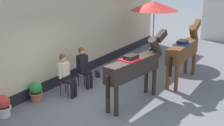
{
  "coord_description": "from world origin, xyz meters",
  "views": [
    {
      "loc": [
        4.56,
        -6.91,
        4.05
      ],
      "look_at": [
        -0.4,
        1.2,
        1.05
      ],
      "focal_mm": 49.72,
      "sensor_mm": 36.0,
      "label": 1
    }
  ],
  "objects_px": {
    "saddled_horse_far": "(184,50)",
    "spare_stool_white": "(131,71)",
    "flower_planter_near": "(3,105)",
    "seated_visitor_near": "(65,73)",
    "saddled_horse_near": "(135,66)",
    "flower_planter_far": "(36,91)",
    "satchel_bag": "(98,74)",
    "cafe_parasol": "(154,6)",
    "seated_visitor_far": "(83,65)"
  },
  "relations": [
    {
      "from": "seated_visitor_near",
      "to": "saddled_horse_near",
      "type": "xyz_separation_m",
      "value": [
        2.13,
        0.72,
        0.38
      ]
    },
    {
      "from": "flower_planter_far",
      "to": "cafe_parasol",
      "type": "xyz_separation_m",
      "value": [
        1.13,
        6.23,
        2.03
      ]
    },
    {
      "from": "flower_planter_near",
      "to": "flower_planter_far",
      "type": "bearing_deg",
      "value": 88.73
    },
    {
      "from": "seated_visitor_far",
      "to": "spare_stool_white",
      "type": "bearing_deg",
      "value": 47.21
    },
    {
      "from": "saddled_horse_far",
      "to": "spare_stool_white",
      "type": "height_order",
      "value": "saddled_horse_far"
    },
    {
      "from": "seated_visitor_far",
      "to": "spare_stool_white",
      "type": "height_order",
      "value": "seated_visitor_far"
    },
    {
      "from": "flower_planter_far",
      "to": "cafe_parasol",
      "type": "relative_size",
      "value": 0.25
    },
    {
      "from": "saddled_horse_far",
      "to": "cafe_parasol",
      "type": "relative_size",
      "value": 1.16
    },
    {
      "from": "saddled_horse_far",
      "to": "flower_planter_near",
      "type": "height_order",
      "value": "saddled_horse_far"
    },
    {
      "from": "saddled_horse_far",
      "to": "flower_planter_near",
      "type": "relative_size",
      "value": 4.68
    },
    {
      "from": "saddled_horse_far",
      "to": "flower_planter_near",
      "type": "distance_m",
      "value": 6.35
    },
    {
      "from": "seated_visitor_far",
      "to": "cafe_parasol",
      "type": "distance_m",
      "value": 4.77
    },
    {
      "from": "flower_planter_near",
      "to": "flower_planter_far",
      "type": "relative_size",
      "value": 1.0
    },
    {
      "from": "spare_stool_white",
      "to": "satchel_bag",
      "type": "height_order",
      "value": "spare_stool_white"
    },
    {
      "from": "seated_visitor_near",
      "to": "spare_stool_white",
      "type": "xyz_separation_m",
      "value": [
        1.19,
        2.24,
        -0.38
      ]
    },
    {
      "from": "cafe_parasol",
      "to": "spare_stool_white",
      "type": "bearing_deg",
      "value": -79.49
    },
    {
      "from": "flower_planter_far",
      "to": "spare_stool_white",
      "type": "bearing_deg",
      "value": 60.76
    },
    {
      "from": "seated_visitor_near",
      "to": "cafe_parasol",
      "type": "height_order",
      "value": "cafe_parasol"
    },
    {
      "from": "flower_planter_near",
      "to": "seated_visitor_near",
      "type": "bearing_deg",
      "value": 75.03
    },
    {
      "from": "saddled_horse_near",
      "to": "satchel_bag",
      "type": "bearing_deg",
      "value": 150.16
    },
    {
      "from": "flower_planter_far",
      "to": "cafe_parasol",
      "type": "distance_m",
      "value": 6.65
    },
    {
      "from": "seated_visitor_near",
      "to": "flower_planter_near",
      "type": "relative_size",
      "value": 2.17
    },
    {
      "from": "satchel_bag",
      "to": "spare_stool_white",
      "type": "bearing_deg",
      "value": 50.86
    },
    {
      "from": "seated_visitor_near",
      "to": "flower_planter_near",
      "type": "height_order",
      "value": "seated_visitor_near"
    },
    {
      "from": "saddled_horse_near",
      "to": "cafe_parasol",
      "type": "height_order",
      "value": "cafe_parasol"
    },
    {
      "from": "saddled_horse_near",
      "to": "spare_stool_white",
      "type": "bearing_deg",
      "value": 121.63
    },
    {
      "from": "seated_visitor_near",
      "to": "saddled_horse_near",
      "type": "distance_m",
      "value": 2.28
    },
    {
      "from": "flower_planter_far",
      "to": "satchel_bag",
      "type": "relative_size",
      "value": 2.29
    },
    {
      "from": "saddled_horse_far",
      "to": "flower_planter_near",
      "type": "bearing_deg",
      "value": -121.58
    },
    {
      "from": "seated_visitor_near",
      "to": "satchel_bag",
      "type": "distance_m",
      "value": 2.13
    },
    {
      "from": "seated_visitor_far",
      "to": "saddled_horse_near",
      "type": "bearing_deg",
      "value": -6.24
    },
    {
      "from": "saddled_horse_far",
      "to": "flower_planter_near",
      "type": "xyz_separation_m",
      "value": [
        -3.3,
        -5.36,
        -0.82
      ]
    },
    {
      "from": "flower_planter_near",
      "to": "spare_stool_white",
      "type": "xyz_separation_m",
      "value": [
        1.74,
        4.3,
        0.07
      ]
    },
    {
      "from": "seated_visitor_far",
      "to": "flower_planter_near",
      "type": "xyz_separation_m",
      "value": [
        -0.55,
        -3.01,
        -0.44
      ]
    },
    {
      "from": "saddled_horse_near",
      "to": "satchel_bag",
      "type": "distance_m",
      "value": 2.82
    },
    {
      "from": "seated_visitor_near",
      "to": "saddled_horse_near",
      "type": "bearing_deg",
      "value": 18.68
    },
    {
      "from": "seated_visitor_near",
      "to": "saddled_horse_near",
      "type": "height_order",
      "value": "saddled_horse_near"
    },
    {
      "from": "flower_planter_near",
      "to": "cafe_parasol",
      "type": "bearing_deg",
      "value": 81.2
    },
    {
      "from": "seated_visitor_far",
      "to": "saddled_horse_near",
      "type": "relative_size",
      "value": 0.47
    },
    {
      "from": "cafe_parasol",
      "to": "saddled_horse_near",
      "type": "bearing_deg",
      "value": -71.99
    },
    {
      "from": "flower_planter_far",
      "to": "spare_stool_white",
      "type": "xyz_separation_m",
      "value": [
        1.72,
        3.07,
        0.07
      ]
    },
    {
      "from": "flower_planter_near",
      "to": "saddled_horse_near",
      "type": "bearing_deg",
      "value": 46.01
    },
    {
      "from": "saddled_horse_near",
      "to": "saddled_horse_far",
      "type": "bearing_deg",
      "value": 76.59
    },
    {
      "from": "seated_visitor_far",
      "to": "satchel_bag",
      "type": "relative_size",
      "value": 4.96
    },
    {
      "from": "flower_planter_near",
      "to": "flower_planter_far",
      "type": "xyz_separation_m",
      "value": [
        0.03,
        1.23,
        0.0
      ]
    },
    {
      "from": "seated_visitor_far",
      "to": "flower_planter_near",
      "type": "height_order",
      "value": "seated_visitor_far"
    },
    {
      "from": "seated_visitor_near",
      "to": "flower_planter_far",
      "type": "xyz_separation_m",
      "value": [
        -0.52,
        -0.83,
        -0.44
      ]
    },
    {
      "from": "cafe_parasol",
      "to": "satchel_bag",
      "type": "distance_m",
      "value": 4.14
    },
    {
      "from": "saddled_horse_near",
      "to": "cafe_parasol",
      "type": "distance_m",
      "value": 5.07
    },
    {
      "from": "saddled_horse_near",
      "to": "saddled_horse_far",
      "type": "xyz_separation_m",
      "value": [
        0.62,
        2.58,
        0.0
      ]
    }
  ]
}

